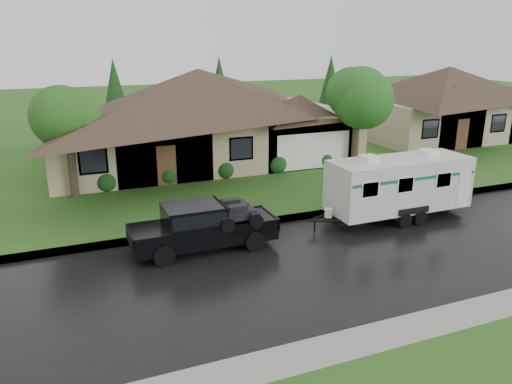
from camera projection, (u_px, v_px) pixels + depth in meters
ground at (254, 248)px, 18.66m from camera, size 140.00×140.00×0.00m
road at (276, 270)px, 16.89m from camera, size 140.00×8.00×0.01m
curb at (234, 226)px, 20.63m from camera, size 140.00×0.50×0.15m
lawn at (166, 159)px, 31.90m from camera, size 140.00×26.00×0.15m
house_main at (204, 105)px, 30.66m from camera, size 19.44×10.80×6.90m
house_neighbor at (452, 95)px, 38.42m from camera, size 15.12×9.72×6.45m
tree_left_green at (67, 119)px, 23.08m from camera, size 3.29×3.29×5.44m
tree_right_green at (358, 99)px, 28.64m from camera, size 3.50×3.50×5.79m
shrub_row at (224, 168)px, 27.41m from camera, size 13.60×1.00×1.00m
pickup_truck at (201, 225)px, 18.28m from camera, size 5.32×2.02×1.77m
travel_trailer at (399, 184)px, 21.29m from camera, size 6.56×2.30×2.94m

